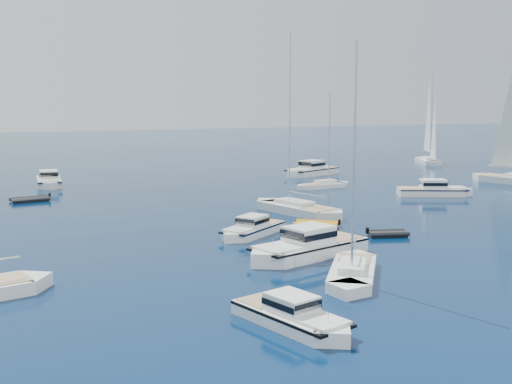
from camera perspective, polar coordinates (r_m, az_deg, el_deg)
ground at (r=37.72m, az=21.59°, el=-8.82°), size 400.00×400.00×0.00m
motor_cruiser_near at (r=30.95m, az=3.38°, el=-11.99°), size 4.33×7.95×2.00m
motor_cruiser_left at (r=50.75m, az=-0.40°, el=-3.90°), size 7.62×6.41×2.02m
motor_cruiser_centre at (r=44.04m, az=4.54°, el=-5.82°), size 10.83×5.96×2.72m
motor_cruiser_far_r at (r=74.37m, az=15.72°, el=-0.31°), size 9.33×6.29×2.36m
motor_cruiser_distant at (r=91.29m, az=4.94°, el=1.52°), size 10.76×6.93×2.71m
motor_cruiser_horizon at (r=83.90m, az=-18.08°, el=0.54°), size 3.48×9.59×2.47m
sailboat_fore at (r=39.33m, az=8.66°, el=-7.62°), size 7.93×9.57×14.62m
sailboat_mid_r at (r=60.66m, az=3.76°, el=-1.91°), size 6.36×12.44×17.71m
sailboat_centre at (r=78.40m, az=6.06°, el=0.39°), size 8.37×3.11×12.01m
sailboat_sails_far at (r=111.95m, az=15.19°, el=2.51°), size 6.92×11.01×15.86m
tender_yellow at (r=54.23m, az=5.44°, el=-3.15°), size 4.38×4.12×0.95m
tender_grey_near at (r=51.45m, az=11.72°, el=-3.91°), size 3.71×2.71×0.95m
tender_grey_far at (r=71.64m, az=-19.65°, el=-0.80°), size 4.43×2.82×0.95m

